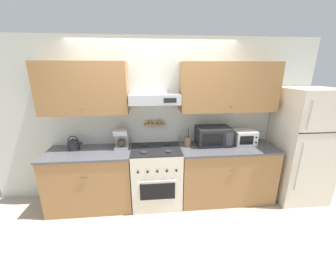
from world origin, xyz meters
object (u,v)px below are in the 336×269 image
at_px(microwave, 213,136).
at_px(coffee_maker, 121,138).
at_px(stove_range, 157,175).
at_px(utensil_crock, 188,141).
at_px(refrigerator, 302,146).
at_px(tea_kettle, 74,144).
at_px(toaster_oven, 244,137).

bearing_deg(microwave, coffee_maker, 179.66).
distance_m(stove_range, microwave, 1.11).
distance_m(stove_range, utensil_crock, 0.74).
xyz_separation_m(stove_range, refrigerator, (2.34, -0.04, 0.44)).
bearing_deg(coffee_maker, tea_kettle, -177.88).
xyz_separation_m(coffee_maker, utensil_crock, (1.04, -0.03, -0.07)).
relative_size(refrigerator, microwave, 3.38).
xyz_separation_m(tea_kettle, coffee_maker, (0.71, 0.03, 0.06)).
distance_m(refrigerator, utensil_crock, 1.84).
distance_m(coffee_maker, microwave, 1.45).
bearing_deg(stove_range, utensil_crock, 13.27).
relative_size(refrigerator, tea_kettle, 8.19).
relative_size(stove_range, refrigerator, 0.56).
bearing_deg(refrigerator, utensil_crock, 174.94).
xyz_separation_m(refrigerator, toaster_oven, (-0.91, 0.16, 0.12)).
height_order(microwave, utensil_crock, utensil_crock).
height_order(stove_range, tea_kettle, tea_kettle).
distance_m(microwave, toaster_oven, 0.50).
bearing_deg(stove_range, tea_kettle, 174.43).
bearing_deg(toaster_oven, stove_range, -175.25).
bearing_deg(utensil_crock, stove_range, -166.73).
xyz_separation_m(tea_kettle, microwave, (2.16, 0.02, 0.06)).
distance_m(utensil_crock, toaster_oven, 0.92).
distance_m(tea_kettle, toaster_oven, 2.67).
relative_size(tea_kettle, microwave, 0.41).
bearing_deg(stove_range, refrigerator, -1.02).
relative_size(coffee_maker, utensil_crock, 0.99).
bearing_deg(toaster_oven, coffee_maker, 179.18).
distance_m(stove_range, coffee_maker, 0.80).
height_order(stove_range, refrigerator, refrigerator).
bearing_deg(utensil_crock, coffee_maker, 178.55).
height_order(microwave, toaster_oven, microwave).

